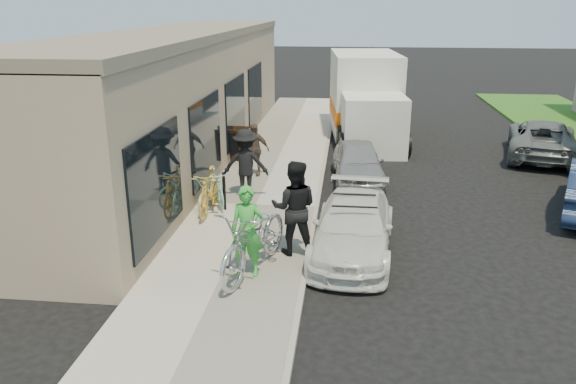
{
  "coord_description": "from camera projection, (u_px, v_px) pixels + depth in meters",
  "views": [
    {
      "loc": [
        0.3,
        -10.32,
        5.04
      ],
      "look_at": [
        -0.99,
        1.43,
        1.05
      ],
      "focal_mm": 35.0,
      "sensor_mm": 36.0,
      "label": 1
    }
  ],
  "objects": [
    {
      "name": "cruiser_bike_c",
      "position": [
        209.0,
        191.0,
        13.62
      ],
      "size": [
        0.54,
        1.83,
        1.1
      ],
      "primitive_type": "imported",
      "rotation": [
        0.0,
        0.0,
        -0.01
      ],
      "color": "gold",
      "rests_on": "sidewalk"
    },
    {
      "name": "bike_rack",
      "position": [
        224.0,
        187.0,
        14.08
      ],
      "size": [
        0.2,
        0.57,
        0.82
      ],
      "rotation": [
        0.0,
        0.0,
        0.27
      ],
      "color": "black",
      "rests_on": "sidewalk"
    },
    {
      "name": "man_standing",
      "position": [
        294.0,
        208.0,
        11.28
      ],
      "size": [
        0.97,
        0.76,
        1.96
      ],
      "primitive_type": "imported",
      "rotation": [
        0.0,
        0.0,
        3.16
      ],
      "color": "black",
      "rests_on": "sidewalk"
    },
    {
      "name": "cruiser_bike_a",
      "position": [
        216.0,
        187.0,
        14.16
      ],
      "size": [
        1.09,
        1.6,
        0.94
      ],
      "primitive_type": "imported",
      "rotation": [
        0.0,
        0.0,
        0.46
      ],
      "color": "#8CD2BD",
      "rests_on": "sidewalk"
    },
    {
      "name": "sidewalk",
      "position": [
        256.0,
        207.0,
        14.37
      ],
      "size": [
        3.0,
        34.0,
        0.15
      ],
      "primitive_type": "cube",
      "color": "#AEA99D",
      "rests_on": "ground"
    },
    {
      "name": "cruiser_bike_b",
      "position": [
        210.0,
        191.0,
        13.95
      ],
      "size": [
        0.72,
        1.77,
        0.91
      ],
      "primitive_type": "imported",
      "rotation": [
        0.0,
        0.0,
        -0.07
      ],
      "color": "#8CD2BD",
      "rests_on": "sidewalk"
    },
    {
      "name": "woman_rider",
      "position": [
        247.0,
        231.0,
        10.4
      ],
      "size": [
        0.66,
        0.45,
        1.74
      ],
      "primitive_type": "imported",
      "rotation": [
        0.0,
        0.0,
        -0.05
      ],
      "color": "green",
      "rests_on": "sidewalk"
    },
    {
      "name": "bystander_b",
      "position": [
        254.0,
        149.0,
        16.57
      ],
      "size": [
        0.94,
        0.45,
        1.57
      ],
      "primitive_type": "imported",
      "rotation": [
        0.0,
        0.0,
        -0.07
      ],
      "color": "brown",
      "rests_on": "sidewalk"
    },
    {
      "name": "far_car_gray",
      "position": [
        542.0,
        139.0,
        19.11
      ],
      "size": [
        3.24,
        5.02,
        1.29
      ],
      "primitive_type": "imported",
      "rotation": [
        0.0,
        0.0,
        2.88
      ],
      "color": "slate",
      "rests_on": "ground"
    },
    {
      "name": "storefront",
      "position": [
        183.0,
        95.0,
        18.75
      ],
      "size": [
        3.6,
        20.0,
        4.22
      ],
      "color": "tan",
      "rests_on": "ground"
    },
    {
      "name": "bystander_a",
      "position": [
        246.0,
        163.0,
        14.66
      ],
      "size": [
        1.23,
        0.77,
        1.82
      ],
      "primitive_type": "imported",
      "rotation": [
        0.0,
        0.0,
        3.22
      ],
      "color": "black",
      "rests_on": "sidewalk"
    },
    {
      "name": "curb",
      "position": [
        316.0,
        210.0,
        14.21
      ],
      "size": [
        0.12,
        34.0,
        0.13
      ],
      "primitive_type": "cube",
      "color": "gray",
      "rests_on": "ground"
    },
    {
      "name": "moving_truck",
      "position": [
        365.0,
        101.0,
        21.81
      ],
      "size": [
        3.01,
        6.7,
        3.2
      ],
      "rotation": [
        0.0,
        0.0,
        0.09
      ],
      "color": "silver",
      "rests_on": "ground"
    },
    {
      "name": "sedan_silver",
      "position": [
        358.0,
        162.0,
        16.5
      ],
      "size": [
        1.64,
        3.58,
        1.19
      ],
      "primitive_type": "imported",
      "rotation": [
        0.0,
        0.0,
        0.07
      ],
      "color": "#99989E",
      "rests_on": "ground"
    },
    {
      "name": "sedan_white",
      "position": [
        353.0,
        227.0,
        11.78
      ],
      "size": [
        1.92,
        4.1,
        1.2
      ],
      "rotation": [
        0.0,
        0.0,
        -0.08
      ],
      "color": "white",
      "rests_on": "ground"
    },
    {
      "name": "tandem_bike",
      "position": [
        255.0,
        239.0,
        10.56
      ],
      "size": [
        1.6,
        2.72,
        1.35
      ],
      "primitive_type": "imported",
      "rotation": [
        0.0,
        0.0,
        -0.29
      ],
      "color": "silver",
      "rests_on": "sidewalk"
    },
    {
      "name": "ground",
      "position": [
        329.0,
        265.0,
        11.36
      ],
      "size": [
        120.0,
        120.0,
        0.0
      ],
      "primitive_type": "plane",
      "color": "black",
      "rests_on": "ground"
    },
    {
      "name": "sandwich_board",
      "position": [
        237.0,
        144.0,
        18.14
      ],
      "size": [
        0.69,
        0.7,
        1.08
      ],
      "rotation": [
        0.0,
        0.0,
        -0.06
      ],
      "color": "black",
      "rests_on": "sidewalk"
    }
  ]
}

